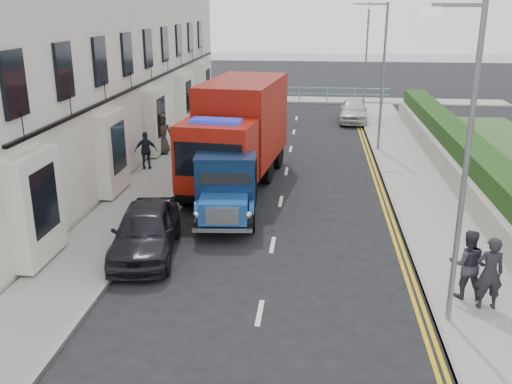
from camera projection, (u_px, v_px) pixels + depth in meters
name	position (u px, v px, depth m)	size (l,w,h in m)	color
ground	(267.00, 275.00, 15.31)	(120.00, 120.00, 0.00)	black
pavement_west	(164.00, 173.00, 24.29)	(2.40, 38.00, 0.12)	gray
pavement_east	(415.00, 180.00, 23.27)	(2.60, 38.00, 0.12)	gray
promenade	(300.00, 100.00, 42.67)	(30.00, 2.50, 0.12)	gray
sea_plane	(307.00, 61.00, 71.95)	(120.00, 120.00, 0.00)	slate
garden_east	(465.00, 162.00, 22.82)	(1.45, 28.00, 1.75)	#B2AD9E
seafront_railing	(300.00, 94.00, 41.75)	(13.00, 0.08, 1.11)	#59B2A5
lamp_near	(461.00, 153.00, 11.75)	(1.23, 0.18, 7.00)	slate
lamp_mid	(381.00, 69.00, 26.86)	(1.23, 0.18, 7.00)	slate
lamp_far	(365.00, 52.00, 36.30)	(1.23, 0.18, 7.00)	slate
bedford_lorry	(226.00, 192.00, 18.64)	(2.32, 5.01, 2.30)	black
red_lorry	(238.00, 131.00, 22.49)	(3.48, 7.97, 4.04)	black
parked_car_front	(145.00, 230.00, 16.37)	(1.72, 4.27, 1.46)	black
parked_car_mid	(211.00, 147.00, 25.98)	(1.51, 4.34, 1.43)	#5CA7C7
parked_car_rear	(234.00, 118.00, 32.40)	(2.13, 5.24, 1.52)	silver
seafront_car_left	(244.00, 101.00, 37.50)	(2.66, 5.77, 1.60)	black
seafront_car_right	(354.00, 111.00, 34.83)	(1.66, 4.12, 1.40)	silver
pedestrian_east_near	(490.00, 273.00, 13.16)	(0.65, 0.43, 1.78)	#232228
pedestrian_east_far	(467.00, 264.00, 13.67)	(0.84, 0.66, 1.74)	#35313C
pedestrian_west_near	(146.00, 151.00, 24.41)	(0.95, 0.40, 1.63)	#1B2530
pedestrian_west_far	(162.00, 134.00, 26.83)	(0.95, 0.62, 1.94)	#393229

